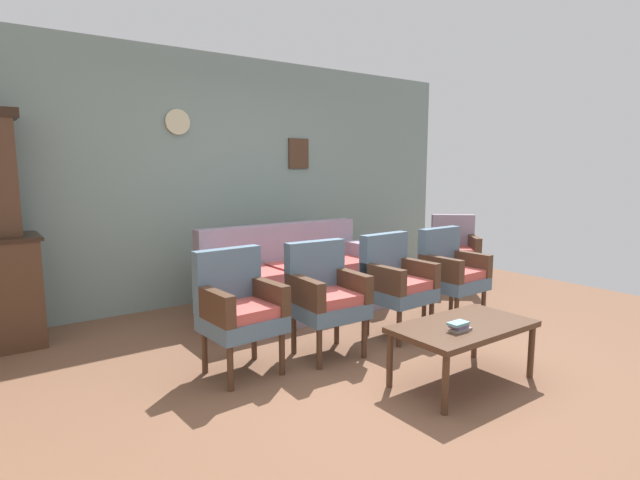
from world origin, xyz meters
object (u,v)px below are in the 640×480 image
object	(u,v)px
armchair_by_doorway	(239,306)
armchair_row_middle	(325,293)
floral_couch	(295,282)
coffee_table	(463,330)
book_stack_on_table	(459,326)
wingback_chair_by_fireplace	(454,248)
armchair_near_couch_end	(451,270)
armchair_near_cabinet	(396,280)

from	to	relation	value
armchair_by_doorway	armchair_row_middle	world-z (taller)	same
floral_couch	coffee_table	size ratio (longest dim) A/B	1.87
floral_couch	book_stack_on_table	world-z (taller)	floral_couch
wingback_chair_by_fireplace	armchair_near_couch_end	bearing A→B (deg)	-142.31
armchair_row_middle	armchair_by_doorway	bearing A→B (deg)	173.71
armchair_near_cabinet	book_stack_on_table	xyz separation A→B (m)	(-0.47, -1.07, -0.05)
armchair_near_couch_end	wingback_chair_by_fireplace	bearing A→B (deg)	37.69
floral_couch	coffee_table	world-z (taller)	floral_couch
armchair_near_couch_end	book_stack_on_table	distance (m)	1.61
armchair_row_middle	wingback_chair_by_fireplace	distance (m)	2.73
armchair_row_middle	wingback_chair_by_fireplace	bearing A→B (deg)	17.81
floral_couch	coffee_table	distance (m)	2.08
coffee_table	armchair_near_couch_end	bearing A→B (deg)	42.88
armchair_row_middle	armchair_near_couch_end	bearing A→B (deg)	-0.04
floral_couch	wingback_chair_by_fireplace	distance (m)	2.20
floral_couch	armchair_near_cabinet	xyz separation A→B (m)	(0.37, -1.08, 0.17)
armchair_by_doorway	armchair_row_middle	xyz separation A→B (m)	(0.72, -0.08, 0.00)
coffee_table	floral_couch	bearing A→B (deg)	90.91
armchair_row_middle	book_stack_on_table	world-z (taller)	armchair_row_middle
armchair_near_cabinet	book_stack_on_table	distance (m)	1.17
floral_couch	armchair_by_doorway	distance (m)	1.53
armchair_by_doorway	coffee_table	xyz separation A→B (m)	(1.17, -1.07, -0.12)
armchair_near_couch_end	wingback_chair_by_fireplace	size ratio (longest dim) A/B	1.00
floral_couch	armchair_by_doorway	size ratio (longest dim) A/B	2.08
armchair_near_cabinet	armchair_by_doorway	bearing A→B (deg)	177.24
floral_couch	armchair_near_couch_end	distance (m)	1.56
floral_couch	wingback_chair_by_fireplace	world-z (taller)	same
armchair_near_couch_end	book_stack_on_table	bearing A→B (deg)	-138.57
floral_couch	armchair_row_middle	size ratio (longest dim) A/B	2.08
armchair_row_middle	wingback_chair_by_fireplace	world-z (taller)	same
armchair_near_cabinet	coffee_table	distance (m)	1.06
armchair_row_middle	book_stack_on_table	xyz separation A→B (m)	(0.31, -1.06, -0.05)
wingback_chair_by_fireplace	coffee_table	xyz separation A→B (m)	(-2.15, -1.83, -0.12)
armchair_near_couch_end	coffee_table	bearing A→B (deg)	-137.12
armchair_by_doorway	wingback_chair_by_fireplace	size ratio (longest dim) A/B	1.00
armchair_row_middle	armchair_near_cabinet	size ratio (longest dim) A/B	1.00
floral_couch	armchair_row_middle	distance (m)	1.18
armchair_near_couch_end	coffee_table	size ratio (longest dim) A/B	0.90
armchair_row_middle	coffee_table	size ratio (longest dim) A/B	0.90
coffee_table	book_stack_on_table	xyz separation A→B (m)	(-0.14, -0.07, 0.08)
armchair_by_doorway	book_stack_on_table	world-z (taller)	armchair_by_doorway
wingback_chair_by_fireplace	armchair_row_middle	bearing A→B (deg)	-162.19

